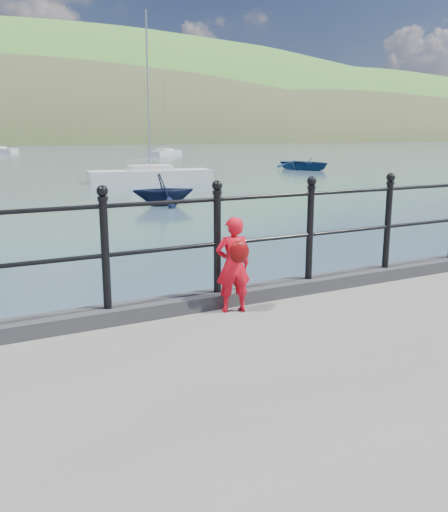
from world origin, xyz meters
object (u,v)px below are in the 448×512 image
railing (164,235)px  sailboat_far (165,153)px  launch_navy (163,190)px  child (233,264)px  launch_blue (306,164)px  sailboat_near (150,176)px

railing → sailboat_far: size_ratio=1.75×
railing → launch_navy: 16.67m
child → launch_blue: (24.22, 32.02, -1.01)m
child → launch_blue: child is taller
launch_blue → sailboat_far: bearing=79.0°
sailboat_near → child: bearing=-101.3°
launch_blue → launch_navy: 24.89m
launch_navy → sailboat_far: size_ratio=0.24×
child → launch_navy: size_ratio=0.41×
railing → child: bearing=-21.5°
child → sailboat_near: 28.49m
launch_navy → sailboat_near: bearing=-6.1°
sailboat_far → railing: bearing=-154.8°
launch_blue → sailboat_far: (1.20, 34.34, -0.15)m
child → launch_navy: 16.67m
launch_blue → sailboat_far: size_ratio=0.46×
launch_navy → sailboat_far: (20.04, 50.60, -0.30)m
sailboat_near → launch_blue: bearing=25.1°
launch_navy → sailboat_near: sailboat_near is taller
railing → launch_navy: (6.04, 15.50, -1.18)m
railing → child: railing is taller
sailboat_far → sailboat_near: 42.64m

